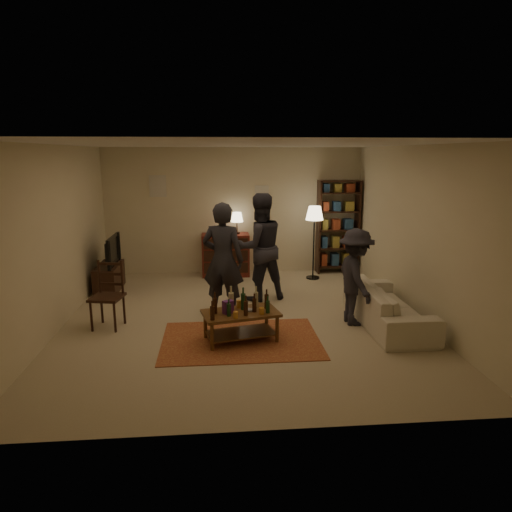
{
  "coord_description": "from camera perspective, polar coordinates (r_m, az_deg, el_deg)",
  "views": [
    {
      "loc": [
        -0.39,
        -6.84,
        2.57
      ],
      "look_at": [
        0.22,
        0.1,
        1.0
      ],
      "focal_mm": 32.0,
      "sensor_mm": 36.0,
      "label": 1
    }
  ],
  "objects": [
    {
      "name": "floor_lamp",
      "position": [
        9.44,
        7.31,
        4.73
      ],
      "size": [
        0.36,
        0.36,
        1.52
      ],
      "color": "black",
      "rests_on": "ground"
    },
    {
      "name": "sofa",
      "position": [
        7.3,
        16.1,
        -5.91
      ],
      "size": [
        0.81,
        2.08,
        0.61
      ],
      "primitive_type": "imported",
      "rotation": [
        0.0,
        0.0,
        1.57
      ],
      "color": "beige",
      "rests_on": "ground"
    },
    {
      "name": "person_left",
      "position": [
        7.23,
        -4.15,
        -0.53
      ],
      "size": [
        0.77,
        0.62,
        1.84
      ],
      "primitive_type": "imported",
      "rotation": [
        0.0,
        0.0,
        2.84
      ],
      "color": "#212228",
      "rests_on": "ground"
    },
    {
      "name": "bookshelf",
      "position": [
        10.09,
        10.18,
        3.73
      ],
      "size": [
        0.9,
        0.34,
        2.02
      ],
      "color": "#321A10",
      "rests_on": "ground"
    },
    {
      "name": "room_shell",
      "position": [
        9.85,
        -6.61,
        8.2
      ],
      "size": [
        6.0,
        6.0,
        6.0
      ],
      "color": "beige",
      "rests_on": "ground"
    },
    {
      "name": "tv_stand",
      "position": [
        9.14,
        -17.89,
        -1.76
      ],
      "size": [
        0.4,
        1.0,
        1.06
      ],
      "color": "#321A10",
      "rests_on": "ground"
    },
    {
      "name": "floor",
      "position": [
        7.31,
        -1.69,
        -7.88
      ],
      "size": [
        6.0,
        6.0,
        0.0
      ],
      "primitive_type": "plane",
      "color": "#C6B793",
      "rests_on": "ground"
    },
    {
      "name": "coffee_table",
      "position": [
        6.39,
        -1.99,
        -7.34
      ],
      "size": [
        1.14,
        0.78,
        0.76
      ],
      "rotation": [
        0.0,
        0.0,
        0.22
      ],
      "color": "brown",
      "rests_on": "ground"
    },
    {
      "name": "dresser",
      "position": [
        9.78,
        -3.77,
        0.3
      ],
      "size": [
        1.0,
        0.5,
        1.36
      ],
      "color": "maroon",
      "rests_on": "ground"
    },
    {
      "name": "rug",
      "position": [
        6.53,
        -1.9,
        -10.45
      ],
      "size": [
        2.2,
        1.5,
        0.01
      ],
      "primitive_type": "cube",
      "color": "maroon",
      "rests_on": "ground"
    },
    {
      "name": "dining_chair",
      "position": [
        7.22,
        -17.97,
        -4.31
      ],
      "size": [
        0.52,
        0.52,
        1.02
      ],
      "rotation": [
        0.0,
        0.0,
        -0.19
      ],
      "color": "#321A10",
      "rests_on": "ground"
    },
    {
      "name": "person_right",
      "position": [
        8.05,
        0.43,
        1.11
      ],
      "size": [
        1.09,
        0.96,
        1.91
      ],
      "primitive_type": "imported",
      "rotation": [
        0.0,
        0.0,
        3.43
      ],
      "color": "#2A2A32",
      "rests_on": "ground"
    },
    {
      "name": "person_by_sofa",
      "position": [
        7.08,
        12.32,
        -2.59
      ],
      "size": [
        0.6,
        0.99,
        1.48
      ],
      "primitive_type": "imported",
      "rotation": [
        0.0,
        0.0,
        1.63
      ],
      "color": "#26252C",
      "rests_on": "ground"
    }
  ]
}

